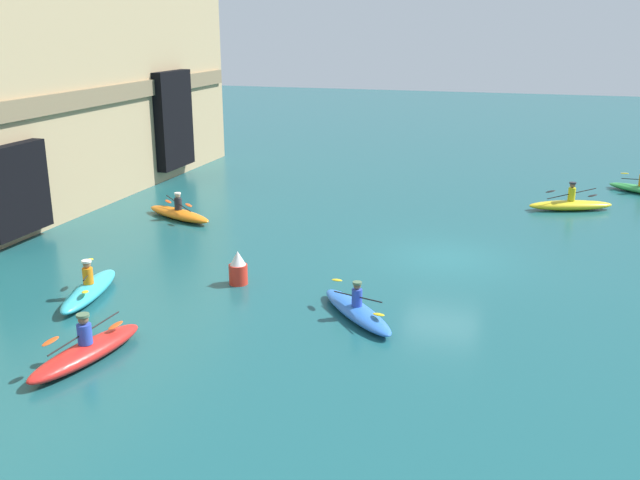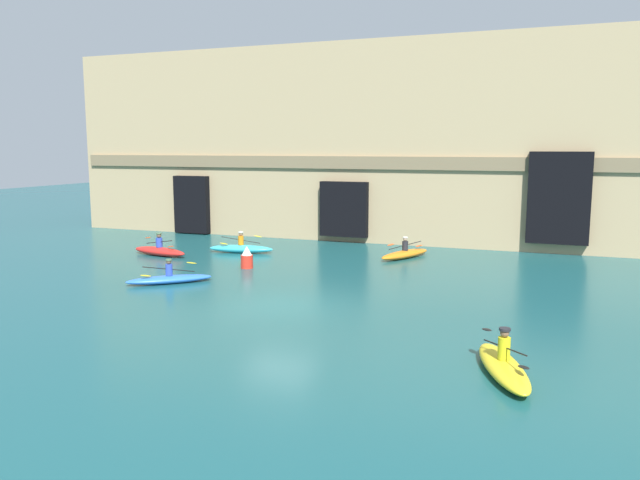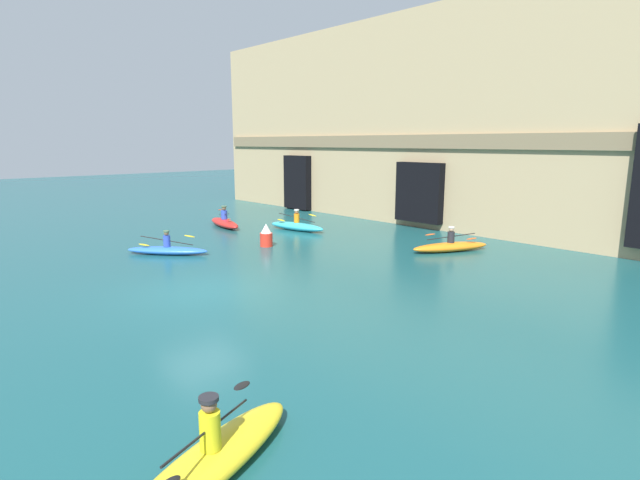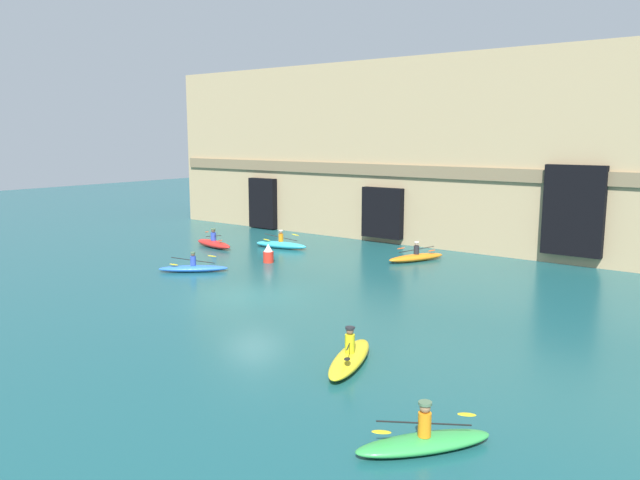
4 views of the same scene
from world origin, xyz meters
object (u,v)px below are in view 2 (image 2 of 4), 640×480
(kayak_red, at_px, (160,251))
(kayak_orange, at_px, (405,254))
(kayak_yellow, at_px, (503,366))
(kayak_blue, at_px, (169,279))
(kayak_cyan, at_px, (241,248))
(marker_buoy, at_px, (247,258))

(kayak_red, bearing_deg, kayak_orange, -151.60)
(kayak_yellow, relative_size, kayak_red, 1.03)
(kayak_blue, height_order, kayak_orange, kayak_orange)
(kayak_yellow, xyz_separation_m, kayak_cyan, (-14.39, 13.43, 0.00))
(kayak_orange, height_order, kayak_cyan, kayak_cyan)
(kayak_blue, xyz_separation_m, kayak_red, (-4.29, 5.36, 0.06))
(kayak_cyan, bearing_deg, kayak_blue, 84.53)
(marker_buoy, bearing_deg, kayak_orange, 40.21)
(kayak_orange, height_order, kayak_yellow, kayak_yellow)
(kayak_orange, bearing_deg, kayak_blue, 164.70)
(kayak_blue, height_order, kayak_yellow, kayak_yellow)
(kayak_blue, bearing_deg, marker_buoy, 28.75)
(marker_buoy, bearing_deg, kayak_yellow, -38.94)
(kayak_yellow, xyz_separation_m, marker_buoy, (-12.14, 9.81, 0.24))
(kayak_orange, distance_m, kayak_cyan, 8.52)
(kayak_cyan, distance_m, kayak_red, 4.14)
(kayak_blue, distance_m, kayak_yellow, 14.76)
(kayak_orange, distance_m, kayak_red, 12.45)
(kayak_yellow, bearing_deg, kayak_blue, 46.97)
(kayak_yellow, height_order, kayak_cyan, kayak_yellow)
(kayak_cyan, height_order, marker_buoy, kayak_cyan)
(kayak_yellow, bearing_deg, marker_buoy, 31.18)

